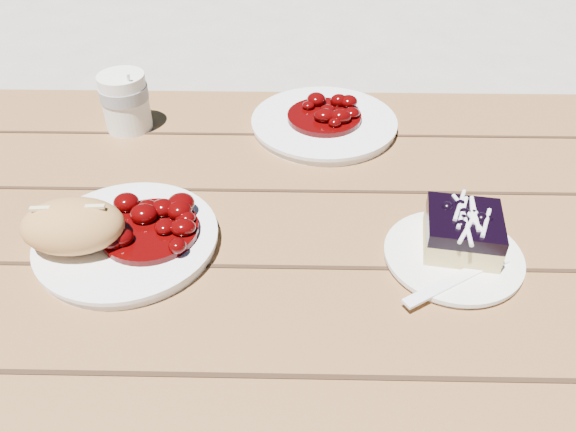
{
  "coord_description": "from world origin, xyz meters",
  "views": [
    {
      "loc": [
        0.18,
        -0.58,
        1.24
      ],
      "look_at": [
        0.17,
        -0.05,
        0.81
      ],
      "focal_mm": 35.0,
      "sensor_mm": 36.0,
      "label": 1
    }
  ],
  "objects_px": {
    "bread_roll": "(73,226)",
    "dessert_plate": "(453,257)",
    "picnic_table": "(180,305)",
    "second_plate": "(324,124)",
    "coffee_cup": "(125,102)",
    "blueberry_cake": "(463,231)",
    "main_plate": "(128,241)"
  },
  "relations": [
    {
      "from": "bread_roll",
      "to": "blueberry_cake",
      "type": "bearing_deg",
      "value": 1.86
    },
    {
      "from": "bread_roll",
      "to": "coffee_cup",
      "type": "relative_size",
      "value": 1.31
    },
    {
      "from": "main_plate",
      "to": "coffee_cup",
      "type": "distance_m",
      "value": 0.31
    },
    {
      "from": "main_plate",
      "to": "bread_roll",
      "type": "height_order",
      "value": "bread_roll"
    },
    {
      "from": "bread_roll",
      "to": "coffee_cup",
      "type": "bearing_deg",
      "value": 92.69
    },
    {
      "from": "blueberry_cake",
      "to": "picnic_table",
      "type": "bearing_deg",
      "value": -177.85
    },
    {
      "from": "bread_roll",
      "to": "dessert_plate",
      "type": "distance_m",
      "value": 0.47
    },
    {
      "from": "main_plate",
      "to": "picnic_table",
      "type": "bearing_deg",
      "value": 46.33
    },
    {
      "from": "main_plate",
      "to": "second_plate",
      "type": "bearing_deg",
      "value": 49.37
    },
    {
      "from": "picnic_table",
      "to": "dessert_plate",
      "type": "distance_m",
      "value": 0.42
    },
    {
      "from": "main_plate",
      "to": "blueberry_cake",
      "type": "height_order",
      "value": "blueberry_cake"
    },
    {
      "from": "picnic_table",
      "to": "bread_roll",
      "type": "bearing_deg",
      "value": -146.85
    },
    {
      "from": "main_plate",
      "to": "coffee_cup",
      "type": "relative_size",
      "value": 2.37
    },
    {
      "from": "picnic_table",
      "to": "coffee_cup",
      "type": "distance_m",
      "value": 0.35
    },
    {
      "from": "second_plate",
      "to": "bread_roll",
      "type": "bearing_deg",
      "value": -134.23
    },
    {
      "from": "picnic_table",
      "to": "dessert_plate",
      "type": "xyz_separation_m",
      "value": [
        0.38,
        -0.06,
        0.17
      ]
    },
    {
      "from": "coffee_cup",
      "to": "second_plate",
      "type": "relative_size",
      "value": 0.4
    },
    {
      "from": "main_plate",
      "to": "blueberry_cake",
      "type": "distance_m",
      "value": 0.43
    },
    {
      "from": "bread_roll",
      "to": "blueberry_cake",
      "type": "xyz_separation_m",
      "value": [
        0.48,
        0.02,
        -0.01
      ]
    },
    {
      "from": "blueberry_cake",
      "to": "second_plate",
      "type": "distance_m",
      "value": 0.35
    },
    {
      "from": "main_plate",
      "to": "dessert_plate",
      "type": "relative_size",
      "value": 1.37
    },
    {
      "from": "picnic_table",
      "to": "main_plate",
      "type": "relative_size",
      "value": 8.77
    },
    {
      "from": "picnic_table",
      "to": "main_plate",
      "type": "bearing_deg",
      "value": -133.67
    },
    {
      "from": "picnic_table",
      "to": "second_plate",
      "type": "height_order",
      "value": "second_plate"
    },
    {
      "from": "dessert_plate",
      "to": "coffee_cup",
      "type": "height_order",
      "value": "coffee_cup"
    },
    {
      "from": "main_plate",
      "to": "second_plate",
      "type": "distance_m",
      "value": 0.4
    },
    {
      "from": "bread_roll",
      "to": "main_plate",
      "type": "bearing_deg",
      "value": 19.98
    },
    {
      "from": "picnic_table",
      "to": "blueberry_cake",
      "type": "height_order",
      "value": "blueberry_cake"
    },
    {
      "from": "blueberry_cake",
      "to": "coffee_cup",
      "type": "distance_m",
      "value": 0.58
    },
    {
      "from": "dessert_plate",
      "to": "picnic_table",
      "type": "bearing_deg",
      "value": 170.68
    },
    {
      "from": "dessert_plate",
      "to": "main_plate",
      "type": "bearing_deg",
      "value": 177.34
    },
    {
      "from": "dessert_plate",
      "to": "bread_roll",
      "type": "bearing_deg",
      "value": -179.92
    }
  ]
}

